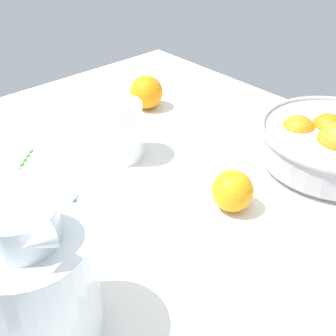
{
  "coord_description": "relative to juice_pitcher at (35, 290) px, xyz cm",
  "views": [
    {
      "loc": [
        48.07,
        -44.66,
        47.82
      ],
      "look_at": [
        -0.03,
        -1.42,
        4.22
      ],
      "focal_mm": 48.35,
      "sensor_mm": 36.0,
      "label": 1
    }
  ],
  "objects": [
    {
      "name": "ground_plane",
      "position": [
        -11.56,
        32.49,
        -8.61
      ],
      "size": [
        111.01,
        88.98,
        3.0
      ],
      "primitive_type": "cube",
      "color": "white"
    },
    {
      "name": "juice_pitcher",
      "position": [
        0.0,
        0.0,
        0.0
      ],
      "size": [
        19.53,
        14.82,
        20.02
      ],
      "color": "white",
      "rests_on": "ground_plane"
    },
    {
      "name": "juice_glass",
      "position": [
        -25.92,
        31.28,
        -2.18
      ],
      "size": [
        9.31,
        9.31,
        11.15
      ],
      "color": "white",
      "rests_on": "ground_plane"
    },
    {
      "name": "loose_orange_0",
      "position": [
        -0.39,
        35.2,
        -3.65
      ],
      "size": [
        6.92,
        6.92,
        6.92
      ],
      "primitive_type": "sphere",
      "color": "orange",
      "rests_on": "ground_plane"
    },
    {
      "name": "loose_orange_1",
      "position": [
        -38.75,
        48.74,
        -3.27
      ],
      "size": [
        7.68,
        7.68,
        7.68
      ],
      "primitive_type": "sphere",
      "color": "orange",
      "rests_on": "ground_plane"
    },
    {
      "name": "herb_sprig_0",
      "position": [
        -17.56,
        14.32,
        -6.84
      ],
      "size": [
        5.82,
        7.22,
        0.92
      ],
      "color": "#3C6B41",
      "rests_on": "ground_plane"
    },
    {
      "name": "herb_sprig_1",
      "position": [
        -37.2,
        16.85,
        -6.84
      ],
      "size": [
        5.44,
        6.13,
        0.92
      ],
      "color": "#437E31",
      "rests_on": "ground_plane"
    }
  ]
}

